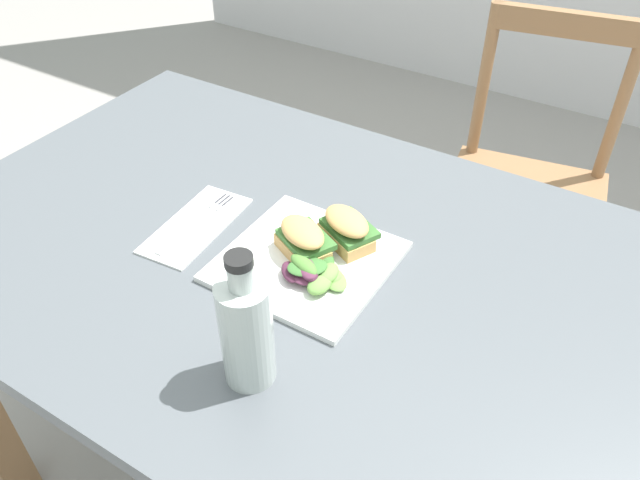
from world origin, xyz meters
The scene contains 10 objects.
ground_plane centered at (0.00, 0.00, 0.00)m, with size 8.56×8.56×0.00m, color gray.
dining_table centered at (-0.04, -0.09, 0.62)m, with size 1.37×0.82×0.74m.
chair_wooden_far centered at (0.10, 0.72, 0.45)m, with size 0.46×0.46×0.87m.
plate_lunch centered at (-0.05, -0.10, 0.74)m, with size 0.25×0.25×0.01m, color white.
sandwich_half_front centered at (-0.07, -0.09, 0.78)m, with size 0.11×0.10×0.06m.
sandwich_half_back centered at (-0.02, -0.03, 0.78)m, with size 0.11×0.10×0.06m.
salad_mixed_greens centered at (-0.02, -0.12, 0.76)m, with size 0.12×0.11×0.03m.
napkin_folded centered at (-0.26, -0.11, 0.74)m, with size 0.10×0.21×0.00m, color white.
fork_on_napkin centered at (-0.26, -0.10, 0.75)m, with size 0.03×0.19×0.00m.
bottle_cold_brew centered at (0.00, -0.32, 0.81)m, with size 0.07×0.07×0.20m.
Camera 1 is at (0.35, -0.71, 1.40)m, focal length 35.45 mm.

